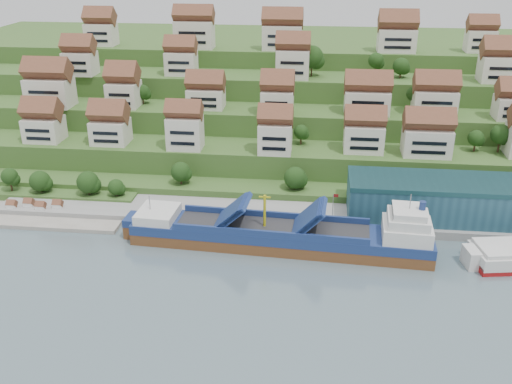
# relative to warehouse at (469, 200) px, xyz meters

# --- Properties ---
(ground) EXTENTS (300.00, 300.00, 0.00)m
(ground) POSITION_rel_warehouse_xyz_m (-52.00, -17.00, -7.20)
(ground) COLOR slate
(ground) RESTS_ON ground
(quay) EXTENTS (180.00, 14.00, 2.20)m
(quay) POSITION_rel_warehouse_xyz_m (-32.00, -2.00, -6.10)
(quay) COLOR gray
(quay) RESTS_ON ground
(pebble_beach) EXTENTS (45.00, 20.00, 1.00)m
(pebble_beach) POSITION_rel_warehouse_xyz_m (-110.00, -5.00, -6.70)
(pebble_beach) COLOR gray
(pebble_beach) RESTS_ON ground
(hillside) EXTENTS (260.00, 128.00, 31.00)m
(hillside) POSITION_rel_warehouse_xyz_m (-52.00, 86.55, 3.46)
(hillside) COLOR #2D4C1E
(hillside) RESTS_ON ground
(hillside_village) EXTENTS (157.48, 62.36, 29.53)m
(hillside_village) POSITION_rel_warehouse_xyz_m (-52.14, 43.29, 16.97)
(hillside_village) COLOR beige
(hillside_village) RESTS_ON ground
(hillside_trees) EXTENTS (141.05, 62.53, 32.00)m
(hillside_trees) POSITION_rel_warehouse_xyz_m (-57.17, 28.90, 10.17)
(hillside_trees) COLOR #1F4115
(hillside_trees) RESTS_ON ground
(warehouse) EXTENTS (60.00, 15.00, 10.00)m
(warehouse) POSITION_rel_warehouse_xyz_m (0.00, 0.00, 0.00)
(warehouse) COLOR #234D60
(warehouse) RESTS_ON quay
(flagpole) EXTENTS (1.28, 0.16, 8.00)m
(flagpole) POSITION_rel_warehouse_xyz_m (-33.89, -7.00, -0.32)
(flagpole) COLOR gray
(flagpole) RESTS_ON quay
(beach_huts) EXTENTS (14.40, 3.70, 2.20)m
(beach_huts) POSITION_rel_warehouse_xyz_m (-112.00, -6.25, -5.10)
(beach_huts) COLOR white
(beach_huts) RESTS_ON pebble_beach
(cargo_ship) EXTENTS (71.08, 15.07, 15.55)m
(cargo_ship) POSITION_rel_warehouse_xyz_m (-44.42, -16.38, -4.17)
(cargo_ship) COLOR brown
(cargo_ship) RESTS_ON ground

